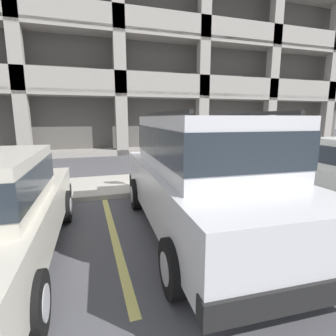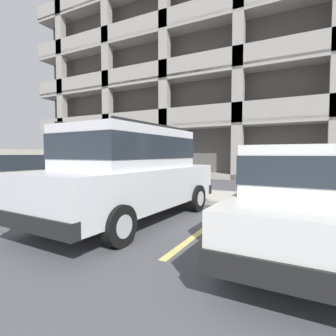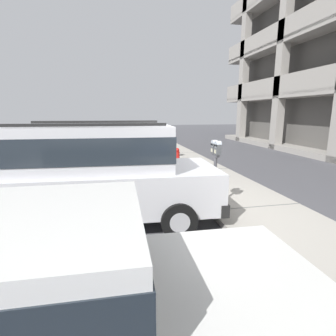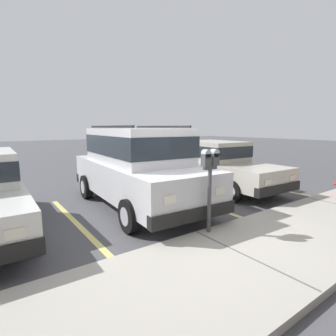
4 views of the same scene
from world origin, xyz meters
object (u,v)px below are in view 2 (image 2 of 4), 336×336
object	(u,v)px
silver_suv	(131,170)
fire_hydrant	(72,178)
dark_hatchback	(307,195)
parking_meter_far	(42,158)
parking_meter_near	(177,160)
red_sedan	(29,177)
parking_garage	(255,48)

from	to	relation	value
silver_suv	fire_hydrant	distance (m)	5.64
dark_hatchback	parking_meter_far	xyz separation A→B (m)	(-9.68, 2.82, 0.44)
parking_meter_near	fire_hydrant	world-z (taller)	parking_meter_near
red_sedan	dark_hatchback	bearing A→B (deg)	1.83
silver_suv	parking_meter_near	size ratio (longest dim) A/B	3.24
parking_meter_near	parking_garage	bearing A→B (deg)	89.45
silver_suv	fire_hydrant	bearing A→B (deg)	152.91
dark_hatchback	parking_garage	world-z (taller)	parking_garage
silver_suv	parking_garage	size ratio (longest dim) A/B	0.15
red_sedan	parking_meter_far	xyz separation A→B (m)	(-3.18, 2.79, 0.44)
silver_suv	red_sedan	size ratio (longest dim) A/B	1.07
silver_suv	parking_garage	bearing A→B (deg)	92.68
parking_garage	fire_hydrant	size ratio (longest dim) A/B	45.71
red_sedan	parking_garage	bearing A→B (deg)	80.50
dark_hatchback	parking_meter_far	distance (m)	10.09
red_sedan	dark_hatchback	world-z (taller)	same
red_sedan	fire_hydrant	xyz separation A→B (m)	(-1.75, 3.04, -0.36)
silver_suv	parking_meter_near	xyz separation A→B (m)	(-0.07, 2.50, 0.15)
red_sedan	parking_garage	world-z (taller)	parking_garage
fire_hydrant	parking_meter_far	bearing A→B (deg)	-170.02
dark_hatchback	fire_hydrant	size ratio (longest dim) A/B	6.45
parking_meter_near	parking_meter_far	distance (m)	6.22
dark_hatchback	fire_hydrant	bearing A→B (deg)	160.81
silver_suv	fire_hydrant	xyz separation A→B (m)	(-4.86, 2.80, -0.62)
silver_suv	red_sedan	xyz separation A→B (m)	(-3.11, -0.24, -0.27)
dark_hatchback	parking_garage	distance (m)	17.82
silver_suv	dark_hatchback	size ratio (longest dim) A/B	1.08
silver_suv	parking_meter_near	world-z (taller)	silver_suv
silver_suv	parking_garage	xyz separation A→B (m)	(0.05, 15.19, 7.95)
dark_hatchback	fire_hydrant	xyz separation A→B (m)	(-8.24, 3.07, -0.36)
parking_garage	silver_suv	bearing A→B (deg)	-90.19
dark_hatchback	parking_meter_far	size ratio (longest dim) A/B	2.96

